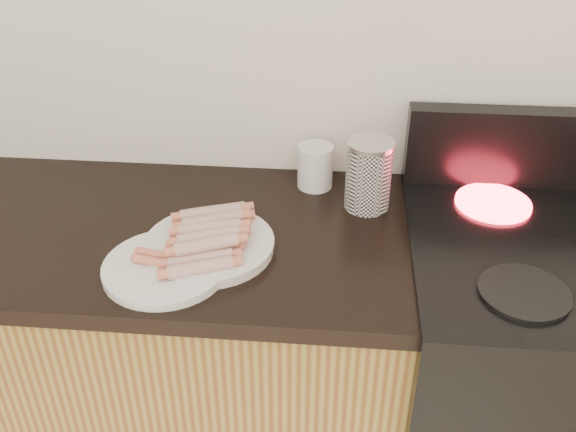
# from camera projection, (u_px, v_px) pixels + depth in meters

# --- Properties ---
(wall_back) EXTENTS (4.00, 0.04, 2.60)m
(wall_back) POSITION_uv_depth(u_px,v_px,m) (247.00, 19.00, 1.52)
(wall_back) COLOR silver
(wall_back) RESTS_ON ground
(stove) EXTENTS (0.76, 0.65, 0.91)m
(stove) POSITION_uv_depth(u_px,v_px,m) (542.00, 393.00, 1.64)
(stove) COLOR black
(stove) RESTS_ON floor
(stove_panel) EXTENTS (0.76, 0.06, 0.20)m
(stove_panel) POSITION_uv_depth(u_px,v_px,m) (562.00, 149.00, 1.58)
(stove_panel) COLOR black
(stove_panel) RESTS_ON stove
(burner_near_left) EXTENTS (0.18, 0.18, 0.01)m
(burner_near_left) POSITION_uv_depth(u_px,v_px,m) (524.00, 293.00, 1.26)
(burner_near_left) COLOR black
(burner_near_left) RESTS_ON stove
(burner_far_left) EXTENTS (0.18, 0.18, 0.01)m
(burner_far_left) POSITION_uv_depth(u_px,v_px,m) (493.00, 203.00, 1.55)
(burner_far_left) COLOR #FF1E2D
(burner_far_left) RESTS_ON stove
(main_plate) EXTENTS (0.30, 0.30, 0.02)m
(main_plate) POSITION_uv_depth(u_px,v_px,m) (210.00, 246.00, 1.41)
(main_plate) COLOR white
(main_plate) RESTS_ON counter_slab
(side_plate) EXTENTS (0.32, 0.32, 0.02)m
(side_plate) POSITION_uv_depth(u_px,v_px,m) (165.00, 267.00, 1.34)
(side_plate) COLOR silver
(side_plate) RESTS_ON counter_slab
(hotdog_pile) EXTENTS (0.14, 0.29, 0.05)m
(hotdog_pile) POSITION_uv_depth(u_px,v_px,m) (209.00, 234.00, 1.39)
(hotdog_pile) COLOR maroon
(hotdog_pile) RESTS_ON main_plate
(plain_sausages) EXTENTS (0.13, 0.07, 0.02)m
(plain_sausages) POSITION_uv_depth(u_px,v_px,m) (164.00, 260.00, 1.33)
(plain_sausages) COLOR #D17451
(plain_sausages) RESTS_ON side_plate
(canister) EXTENTS (0.11, 0.11, 0.17)m
(canister) POSITION_uv_depth(u_px,v_px,m) (369.00, 175.00, 1.52)
(canister) COLOR silver
(canister) RESTS_ON counter_slab
(mug) EXTENTS (0.10, 0.10, 0.11)m
(mug) POSITION_uv_depth(u_px,v_px,m) (315.00, 166.00, 1.62)
(mug) COLOR silver
(mug) RESTS_ON counter_slab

